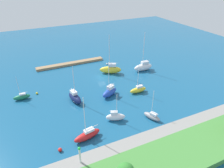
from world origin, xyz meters
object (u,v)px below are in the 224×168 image
sailboat_white_along_channel (143,67)px  mooring_buoy_yellow (37,93)px  sailboat_yellow_west_end (138,90)px  mooring_buoy_white (107,64)px  pier_dock (71,64)px  sailboat_white_lone_south (115,117)px  sailboat_red_inner_mooring (87,135)px  sailboat_gray_east_end (152,116)px  sailboat_navy_near_pier (75,97)px  sailboat_green_by_breakwater (22,97)px  sailboat_yellow_far_north (111,69)px  mooring_buoy_red (60,150)px  harbor_beacon (80,154)px  sailboat_blue_center_basin (110,92)px

sailboat_white_along_channel → mooring_buoy_yellow: bearing=1.6°
sailboat_yellow_west_end → mooring_buoy_white: bearing=-89.5°
pier_dock → sailboat_white_lone_south: sailboat_white_lone_south is taller
sailboat_red_inner_mooring → mooring_buoy_yellow: bearing=-83.5°
sailboat_white_along_channel → pier_dock: bearing=-35.5°
sailboat_gray_east_end → sailboat_navy_near_pier: (14.92, -15.71, 0.51)m
pier_dock → sailboat_white_lone_south: (-0.73, 37.93, 0.64)m
sailboat_green_by_breakwater → sailboat_navy_near_pier: (-13.33, 7.40, 0.47)m
sailboat_white_lone_south → sailboat_green_by_breakwater: sailboat_green_by_breakwater is taller
sailboat_yellow_far_north → mooring_buoy_red: size_ratio=17.35×
harbor_beacon → sailboat_yellow_west_end: sailboat_yellow_west_end is taller
sailboat_yellow_west_end → sailboat_navy_near_pier: size_ratio=0.84×
sailboat_gray_east_end → mooring_buoy_yellow: (24.07, -24.20, -0.47)m
harbor_beacon → sailboat_blue_center_basin: bearing=-126.7°
pier_dock → sailboat_blue_center_basin: sailboat_blue_center_basin is taller
sailboat_gray_east_end → mooring_buoy_yellow: sailboat_gray_east_end is taller
sailboat_yellow_west_end → mooring_buoy_yellow: 30.08m
sailboat_navy_near_pier → mooring_buoy_yellow: 12.52m
pier_dock → mooring_buoy_yellow: 22.75m
harbor_beacon → sailboat_navy_near_pier: (-5.39, -22.06, -2.21)m
sailboat_gray_east_end → sailboat_red_inner_mooring: size_ratio=0.74×
sailboat_green_by_breakwater → mooring_buoy_yellow: (-4.18, -1.09, -0.50)m
sailboat_gray_east_end → mooring_buoy_red: sailboat_gray_east_end is taller
sailboat_blue_center_basin → sailboat_red_inner_mooring: (11.77, 14.01, -0.25)m
sailboat_yellow_west_end → sailboat_green_by_breakwater: sailboat_yellow_west_end is taller
mooring_buoy_white → sailboat_white_lone_south: bearing=69.5°
harbor_beacon → sailboat_red_inner_mooring: size_ratio=0.35×
sailboat_blue_center_basin → sailboat_red_inner_mooring: bearing=22.9°
sailboat_yellow_west_end → sailboat_red_inner_mooring: (20.25, 12.06, 0.09)m
sailboat_green_by_breakwater → mooring_buoy_yellow: sailboat_green_by_breakwater is taller
sailboat_yellow_west_end → mooring_buoy_white: size_ratio=13.34×
sailboat_gray_east_end → mooring_buoy_red: 22.96m
sailboat_white_lone_south → sailboat_yellow_far_north: sailboat_yellow_far_north is taller
sailboat_blue_center_basin → sailboat_green_by_breakwater: size_ratio=1.47×
pier_dock → sailboat_white_along_channel: bearing=143.9°
mooring_buoy_white → sailboat_white_along_channel: bearing=133.4°
pier_dock → harbor_beacon: bearing=76.8°
sailboat_white_along_channel → sailboat_green_by_breakwater: bearing=3.0°
mooring_buoy_white → sailboat_blue_center_basin: bearing=68.0°
sailboat_yellow_west_end → mooring_buoy_red: sailboat_yellow_west_end is taller
sailboat_red_inner_mooring → mooring_buoy_white: (-20.26, -35.01, -0.67)m
sailboat_yellow_west_end → harbor_beacon: bearing=38.6°
mooring_buoy_red → mooring_buoy_yellow: mooring_buoy_red is taller
sailboat_gray_east_end → sailboat_white_along_channel: 28.29m
sailboat_gray_east_end → sailboat_red_inner_mooring: sailboat_red_inner_mooring is taller
sailboat_white_lone_south → harbor_beacon: bearing=-120.1°
sailboat_blue_center_basin → mooring_buoy_white: bearing=-139.0°
harbor_beacon → sailboat_yellow_west_end: 30.43m
sailboat_yellow_west_end → mooring_buoy_white: sailboat_yellow_west_end is taller
sailboat_navy_near_pier → mooring_buoy_red: bearing=-37.2°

